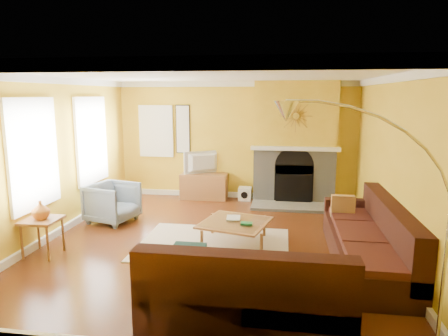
% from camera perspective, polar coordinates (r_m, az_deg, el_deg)
% --- Properties ---
extents(floor, '(5.50, 6.00, 0.02)m').
position_cam_1_polar(floor, '(6.71, -1.51, -10.60)').
color(floor, brown).
rests_on(floor, ground).
extents(ceiling, '(5.50, 6.00, 0.02)m').
position_cam_1_polar(ceiling, '(6.28, -1.64, 13.27)').
color(ceiling, white).
rests_on(ceiling, ground).
extents(wall_back, '(5.50, 0.02, 2.70)m').
position_cam_1_polar(wall_back, '(9.31, 1.69, 3.94)').
color(wall_back, gold).
rests_on(wall_back, ground).
extents(wall_front, '(5.50, 0.02, 2.70)m').
position_cam_1_polar(wall_front, '(3.51, -10.30, -7.10)').
color(wall_front, gold).
rests_on(wall_front, ground).
extents(wall_left, '(0.02, 6.00, 2.70)m').
position_cam_1_polar(wall_left, '(7.36, -23.26, 1.38)').
color(wall_left, gold).
rests_on(wall_left, ground).
extents(wall_right, '(0.02, 6.00, 2.70)m').
position_cam_1_polar(wall_right, '(6.47, 23.25, 0.26)').
color(wall_right, gold).
rests_on(wall_right, ground).
extents(baseboard, '(5.50, 6.00, 0.12)m').
position_cam_1_polar(baseboard, '(6.69, -1.52, -10.04)').
color(baseboard, white).
rests_on(baseboard, floor).
extents(crown_molding, '(5.50, 6.00, 0.12)m').
position_cam_1_polar(crown_molding, '(6.27, -1.63, 12.63)').
color(crown_molding, white).
rests_on(crown_molding, ceiling).
extents(window_left_near, '(0.06, 1.22, 1.72)m').
position_cam_1_polar(window_left_near, '(8.44, -18.49, 3.77)').
color(window_left_near, white).
rests_on(window_left_near, wall_left).
extents(window_left_far, '(0.06, 1.22, 1.72)m').
position_cam_1_polar(window_left_far, '(6.82, -25.69, 1.82)').
color(window_left_far, white).
rests_on(window_left_far, wall_left).
extents(window_back, '(0.82, 0.06, 1.22)m').
position_cam_1_polar(window_back, '(9.65, -9.66, 5.22)').
color(window_back, white).
rests_on(window_back, wall_back).
extents(wall_art, '(0.34, 0.04, 1.14)m').
position_cam_1_polar(wall_art, '(9.47, -5.90, 5.52)').
color(wall_art, white).
rests_on(wall_art, wall_back).
extents(fireplace, '(1.80, 0.40, 2.70)m').
position_cam_1_polar(fireplace, '(9.03, 10.08, 3.59)').
color(fireplace, gray).
rests_on(fireplace, floor).
extents(mantel, '(1.92, 0.22, 0.08)m').
position_cam_1_polar(mantel, '(8.81, 10.09, 2.76)').
color(mantel, white).
rests_on(mantel, fireplace).
extents(hearth, '(1.80, 0.70, 0.06)m').
position_cam_1_polar(hearth, '(8.75, 9.89, -5.45)').
color(hearth, gray).
rests_on(hearth, floor).
extents(sunburst, '(0.70, 0.04, 0.70)m').
position_cam_1_polar(sunburst, '(8.75, 10.24, 7.32)').
color(sunburst, olive).
rests_on(sunburst, fireplace).
extents(rug, '(2.40, 1.80, 0.02)m').
position_cam_1_polar(rug, '(6.59, -1.51, -10.84)').
color(rug, beige).
rests_on(rug, floor).
extents(sectional_sofa, '(3.10, 3.61, 0.90)m').
position_cam_1_polar(sectional_sofa, '(5.62, 9.14, -9.98)').
color(sectional_sofa, '#351711').
rests_on(sectional_sofa, floor).
extents(coffee_table, '(1.22, 1.22, 0.40)m').
position_cam_1_polar(coffee_table, '(6.53, 1.56, -9.25)').
color(coffee_table, white).
rests_on(coffee_table, floor).
extents(media_console, '(1.07, 0.48, 0.59)m').
position_cam_1_polar(media_console, '(9.36, -2.86, -2.59)').
color(media_console, '#9A6438').
rests_on(media_console, floor).
extents(tv, '(0.83, 0.58, 0.52)m').
position_cam_1_polar(tv, '(9.25, -2.89, 0.76)').
color(tv, black).
rests_on(tv, media_console).
extents(subwoofer, '(0.29, 0.29, 0.29)m').
position_cam_1_polar(subwoofer, '(9.26, 3.01, -3.67)').
color(subwoofer, white).
rests_on(subwoofer, floor).
extents(armchair, '(1.01, 0.99, 0.75)m').
position_cam_1_polar(armchair, '(7.91, -15.63, -4.79)').
color(armchair, slate).
rests_on(armchair, floor).
extents(side_table, '(0.52, 0.52, 0.57)m').
position_cam_1_polar(side_table, '(6.69, -24.45, -8.96)').
color(side_table, '#9A6438').
rests_on(side_table, floor).
extents(vase, '(0.29, 0.29, 0.28)m').
position_cam_1_polar(vase, '(6.57, -24.73, -5.47)').
color(vase, orange).
rests_on(vase, side_table).
extents(book, '(0.24, 0.32, 0.03)m').
position_cam_1_polar(book, '(6.58, 0.37, -7.15)').
color(book, white).
rests_on(book, coffee_table).
extents(arc_lamp, '(1.47, 0.36, 2.34)m').
position_cam_1_polar(arc_lamp, '(3.74, 20.05, -9.38)').
color(arc_lamp, silver).
rests_on(arc_lamp, floor).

